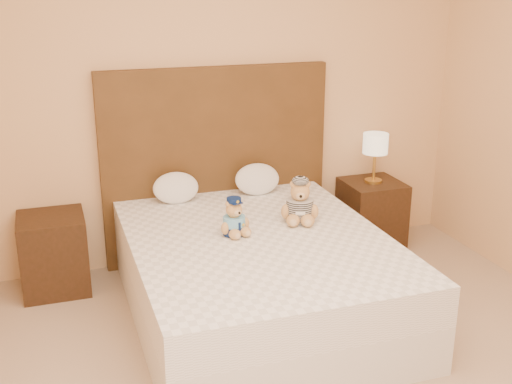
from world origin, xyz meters
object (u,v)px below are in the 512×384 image
lamp (375,146)px  teddy_prisoner (300,201)px  bed (259,276)px  nightstand_right (371,214)px  pillow_left (176,186)px  nightstand_left (54,253)px  pillow_right (257,178)px  teddy_police (234,217)px

lamp → teddy_prisoner: bearing=-144.9°
bed → nightstand_right: (1.25, 0.80, -0.00)m
pillow_left → teddy_prisoner: bearing=-43.2°
nightstand_left → pillow_right: bearing=1.1°
teddy_police → bed: bearing=-48.9°
teddy_police → pillow_left: size_ratio=0.73×
nightstand_right → pillow_right: pillow_right is taller
teddy_police → teddy_prisoner: 0.49m
nightstand_right → pillow_right: size_ratio=1.57×
bed → teddy_police: (-0.14, 0.09, 0.40)m
bed → pillow_right: size_ratio=5.73×
bed → teddy_prisoner: 0.57m
bed → nightstand_right: 1.48m
teddy_police → pillow_right: bearing=45.7°
bed → teddy_prisoner: (0.35, 0.17, 0.42)m
lamp → pillow_right: lamp is taller
lamp → teddy_police: 1.57m
lamp → nightstand_right: bearing=0.0°
lamp → bed: bearing=-147.4°
pillow_right → bed: bearing=-108.1°
teddy_prisoner → bed: bearing=-135.5°
teddy_prisoner → pillow_left: bearing=155.7°
lamp → teddy_prisoner: size_ratio=1.35×
bed → teddy_police: bearing=146.7°
nightstand_right → teddy_prisoner: 1.18m
nightstand_left → teddy_prisoner: size_ratio=1.86×
nightstand_left → pillow_left: 0.98m
nightstand_left → pillow_right: size_ratio=1.57×
teddy_prisoner → pillow_right: size_ratio=0.85×
lamp → teddy_prisoner: lamp is taller
lamp → teddy_police: size_ratio=1.62×
bed → lamp: (1.25, 0.80, 0.57)m
nightstand_right → lamp: size_ratio=1.38×
pillow_left → bed: bearing=-66.7°
nightstand_left → lamp: size_ratio=1.38×
lamp → pillow_left: 1.62m
nightstand_right → teddy_police: bearing=-152.8°
pillow_left → pillow_right: (0.63, 0.00, 0.00)m
nightstand_right → bed: bearing=-147.4°
teddy_police → teddy_prisoner: size_ratio=0.83×
pillow_left → nightstand_right: bearing=-1.1°
bed → teddy_prisoner: size_ratio=6.76×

